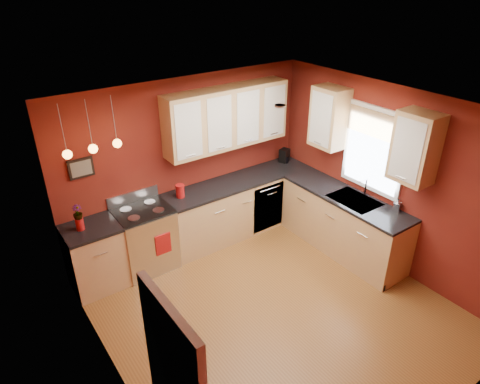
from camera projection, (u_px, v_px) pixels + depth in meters
floor at (274, 310)px, 5.52m from camera, size 4.20×4.20×0.00m
ceiling at (284, 115)px, 4.30m from camera, size 4.00×4.20×0.02m
wall_back at (188, 164)px, 6.41m from camera, size 4.00×0.02×2.60m
wall_front at (449, 340)px, 3.40m from camera, size 4.00×0.02×2.60m
wall_left at (110, 293)px, 3.88m from camera, size 0.02×4.20×2.60m
wall_right at (389, 180)px, 5.94m from camera, size 0.02×4.20×2.60m
base_cabinets_back_left at (96, 258)px, 5.75m from camera, size 0.70×0.60×0.90m
base_cabinets_back_right at (239, 207)px, 6.97m from camera, size 2.54×0.60×0.90m
base_cabinets_right at (343, 224)px, 6.50m from camera, size 0.60×2.10×0.90m
counter_back_left at (90, 229)px, 5.53m from camera, size 0.70×0.62×0.04m
counter_back_right at (239, 181)px, 6.75m from camera, size 2.54×0.62×0.04m
counter_right at (346, 197)px, 6.28m from camera, size 0.62×2.10×0.04m
gas_range at (146, 238)px, 6.11m from camera, size 0.76×0.64×1.11m
dishwasher_front at (268, 207)px, 6.96m from camera, size 0.60×0.02×0.80m
sink at (354, 201)px, 6.18m from camera, size 0.50×0.70×0.33m
window at (374, 147)px, 5.96m from camera, size 0.06×1.02×1.22m
upper_cabinets_back at (227, 118)px, 6.29m from camera, size 2.00×0.35×0.90m
upper_cabinets_right at (369, 131)px, 5.77m from camera, size 0.35×1.95×0.90m
wall_picture at (81, 168)px, 5.44m from camera, size 0.32×0.03×0.26m
pendant_lights at (93, 148)px, 5.08m from camera, size 0.71×0.11×0.66m
red_canister at (180, 191)px, 6.19m from camera, size 0.13×0.13×0.20m
red_vase at (80, 224)px, 5.44m from camera, size 0.10×0.10×0.16m
flowers at (77, 213)px, 5.36m from camera, size 0.13×0.13×0.21m
coffee_maker at (285, 156)px, 7.31m from camera, size 0.19×0.19×0.23m
soap_pump at (397, 205)px, 5.84m from camera, size 0.11×0.11×0.19m
dish_towel at (163, 244)px, 5.92m from camera, size 0.23×0.02×0.31m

